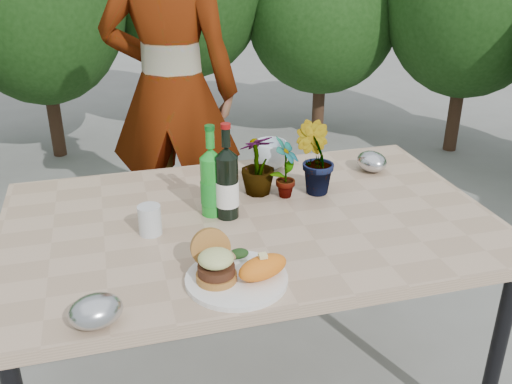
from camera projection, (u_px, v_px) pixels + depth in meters
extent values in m
cube|color=tan|center=(250.00, 223.00, 1.89)|extent=(1.60, 1.00, 0.04)
cylinder|color=black|center=(496.00, 356.00, 1.86)|extent=(0.05, 0.05, 0.71)
cylinder|color=black|center=(47.00, 281.00, 2.25)|extent=(0.05, 0.05, 0.71)
cylinder|color=black|center=(380.00, 234.00, 2.59)|extent=(0.05, 0.05, 0.71)
cylinder|color=#382316|center=(57.00, 129.00, 4.37)|extent=(0.10, 0.10, 0.42)
cylinder|color=#382316|center=(194.00, 106.00, 4.79)|extent=(0.10, 0.10, 0.50)
cylinder|color=#382316|center=(318.00, 114.00, 4.79)|extent=(0.10, 0.10, 0.38)
ellipsoid|color=#214717|center=(322.00, 18.00, 4.46)|extent=(1.18, 1.18, 1.18)
cylinder|color=#382316|center=(453.00, 123.00, 4.47)|extent=(0.10, 0.10, 0.44)
cylinder|color=white|center=(237.00, 279.00, 1.54)|extent=(0.28, 0.28, 0.01)
cylinder|color=#B7722D|center=(217.00, 277.00, 1.52)|extent=(0.11, 0.11, 0.02)
cylinder|color=#472314|center=(216.00, 270.00, 1.51)|extent=(0.10, 0.10, 0.02)
ellipsoid|color=beige|center=(216.00, 258.00, 1.50)|extent=(0.10, 0.10, 0.04)
cylinder|color=#B7722D|center=(211.00, 248.00, 1.57)|extent=(0.11, 0.06, 0.11)
ellipsoid|color=orange|center=(263.00, 267.00, 1.53)|extent=(0.17, 0.12, 0.06)
ellipsoid|color=olive|center=(229.00, 256.00, 1.61)|extent=(0.04, 0.04, 0.02)
ellipsoid|color=#193814|center=(239.00, 253.00, 1.62)|extent=(0.06, 0.04, 0.03)
cylinder|color=black|center=(227.00, 187.00, 1.85)|extent=(0.07, 0.07, 0.21)
cylinder|color=white|center=(227.00, 193.00, 1.86)|extent=(0.08, 0.08, 0.08)
cone|color=black|center=(226.00, 152.00, 1.80)|extent=(0.07, 0.07, 0.04)
cylinder|color=black|center=(226.00, 137.00, 1.78)|extent=(0.03, 0.03, 0.06)
cylinder|color=maroon|center=(226.00, 126.00, 1.76)|extent=(0.03, 0.03, 0.02)
cylinder|color=#1B9625|center=(212.00, 186.00, 1.87)|extent=(0.07, 0.07, 0.20)
cylinder|color=#198C26|center=(212.00, 192.00, 1.88)|extent=(0.07, 0.07, 0.08)
cone|color=#1B9625|center=(210.00, 153.00, 1.82)|extent=(0.07, 0.07, 0.03)
cylinder|color=#1B9625|center=(210.00, 139.00, 1.80)|extent=(0.03, 0.03, 0.06)
cylinder|color=#0C5919|center=(210.00, 128.00, 1.78)|extent=(0.03, 0.03, 0.01)
cylinder|color=silver|center=(150.00, 220.00, 1.77)|extent=(0.07, 0.07, 0.09)
imported|color=#306121|center=(286.00, 168.00, 1.98)|extent=(0.14, 0.14, 0.22)
imported|color=#20531C|center=(315.00, 159.00, 2.01)|extent=(0.18, 0.18, 0.26)
imported|color=#225B1F|center=(258.00, 164.00, 2.01)|extent=(0.15, 0.15, 0.22)
imported|color=silver|center=(270.00, 155.00, 2.25)|extent=(0.18, 0.18, 0.11)
ellipsoid|color=#AFB2B6|center=(96.00, 311.00, 1.36)|extent=(0.15, 0.13, 0.08)
ellipsoid|color=#BBBDC2|center=(372.00, 161.00, 2.23)|extent=(0.13, 0.15, 0.08)
imported|color=#99684C|center=(171.00, 92.00, 2.74)|extent=(0.76, 0.62, 1.80)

